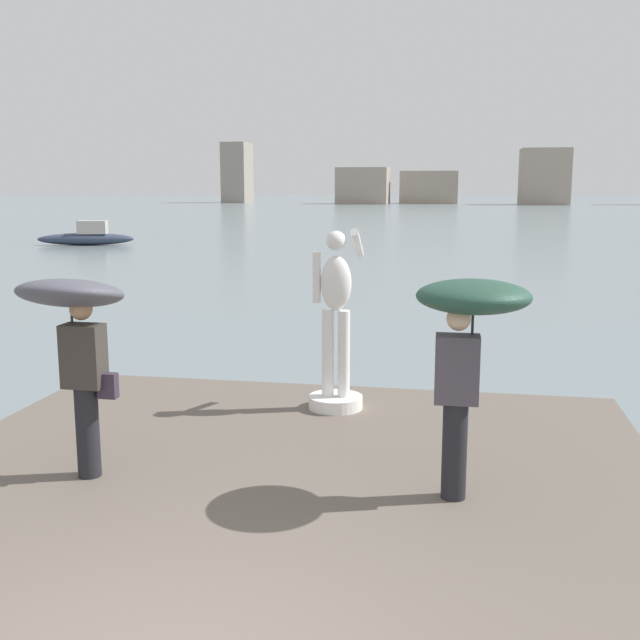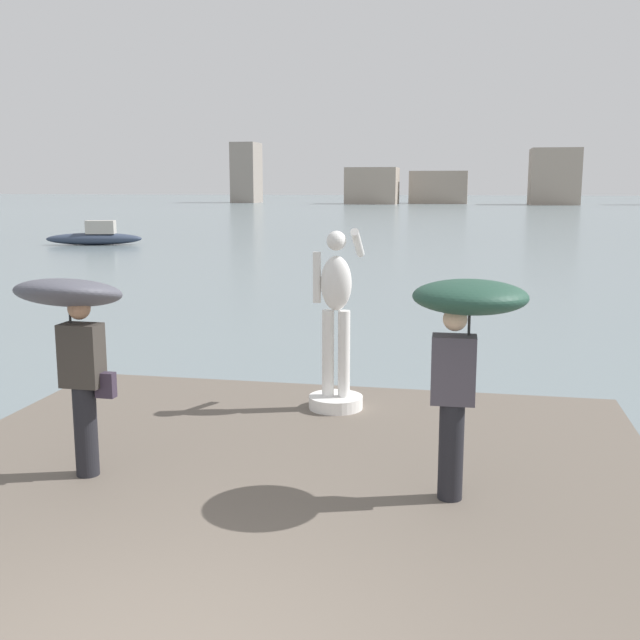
% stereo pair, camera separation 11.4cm
% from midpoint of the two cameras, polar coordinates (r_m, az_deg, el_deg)
% --- Properties ---
extents(ground_plane, '(400.00, 400.00, 0.00)m').
position_cam_midpoint_polar(ground_plane, '(43.66, 8.22, 5.84)').
color(ground_plane, slate).
extents(pier, '(7.35, 9.62, 0.40)m').
position_cam_midpoint_polar(pier, '(6.32, -6.65, -17.85)').
color(pier, '#60564C').
rests_on(pier, ground).
extents(statue_white_figure, '(0.68, 0.90, 2.24)m').
position_cam_midpoint_polar(statue_white_figure, '(9.38, 0.85, -1.19)').
color(statue_white_figure, white).
rests_on(statue_white_figure, pier).
extents(onlooker_left, '(1.00, 1.03, 1.98)m').
position_cam_midpoint_polar(onlooker_left, '(7.47, -18.28, -0.05)').
color(onlooker_left, black).
rests_on(onlooker_left, pier).
extents(onlooker_right, '(1.00, 1.01, 1.97)m').
position_cam_midpoint_polar(onlooker_right, '(6.66, 10.59, -0.34)').
color(onlooker_right, black).
rests_on(onlooker_right, pier).
extents(boat_mid, '(5.12, 2.26, 1.29)m').
position_cam_midpoint_polar(boat_mid, '(42.40, -17.12, 5.97)').
color(boat_mid, '#2D384C').
rests_on(boat_mid, ground).
extents(distant_skyline, '(78.28, 11.73, 10.55)m').
position_cam_midpoint_polar(distant_skyline, '(131.18, 9.97, 10.34)').
color(distant_skyline, gray).
rests_on(distant_skyline, ground).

